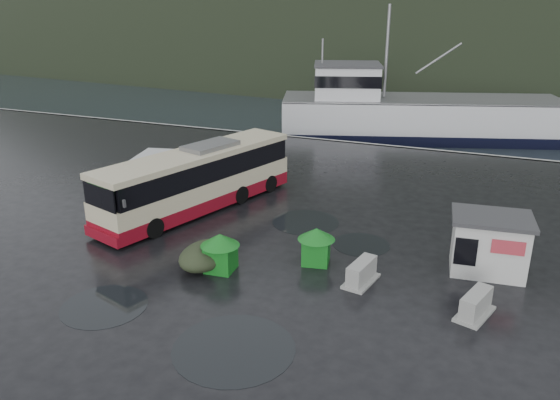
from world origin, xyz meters
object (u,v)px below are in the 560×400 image
at_px(white_van, 149,207).
at_px(fishing_trawler, 420,122).
at_px(coach_bus, 200,208).
at_px(ticket_kiosk, 485,271).
at_px(waste_bin_right, 221,270).
at_px(jersey_barrier_a, 361,282).
at_px(waste_bin_left, 316,263).
at_px(jersey_barrier_b, 474,315).
at_px(dome_tent, 205,267).

xyz_separation_m(white_van, fishing_trawler, (9.70, 26.10, 0.00)).
xyz_separation_m(coach_bus, ticket_kiosk, (13.72, -1.72, 0.00)).
xyz_separation_m(waste_bin_right, jersey_barrier_a, (5.32, 1.06, 0.00)).
bearing_deg(ticket_kiosk, waste_bin_left, -170.22).
bearing_deg(jersey_barrier_b, waste_bin_left, 164.45).
height_order(jersey_barrier_a, fishing_trawler, fishing_trawler).
height_order(waste_bin_left, fishing_trawler, fishing_trawler).
bearing_deg(waste_bin_right, jersey_barrier_a, 11.28).
xyz_separation_m(ticket_kiosk, jersey_barrier_a, (-4.27, -2.74, 0.00)).
xyz_separation_m(white_van, jersey_barrier_a, (11.98, -3.73, 0.00)).
distance_m(waste_bin_left, fishing_trawler, 28.91).
xyz_separation_m(coach_bus, jersey_barrier_a, (9.44, -4.46, 0.00)).
bearing_deg(fishing_trawler, jersey_barrier_a, -103.27).
bearing_deg(jersey_barrier_a, ticket_kiosk, 32.64).
distance_m(ticket_kiosk, jersey_barrier_b, 3.53).
distance_m(dome_tent, jersey_barrier_a, 6.12).
bearing_deg(waste_bin_left, dome_tent, -153.35).
xyz_separation_m(waste_bin_right, fishing_trawler, (3.04, 30.89, 0.00)).
height_order(coach_bus, fishing_trawler, fishing_trawler).
height_order(coach_bus, waste_bin_left, coach_bus).
relative_size(white_van, jersey_barrier_b, 3.38).
xyz_separation_m(jersey_barrier_b, fishing_trawler, (-6.36, 30.62, 0.00)).
xyz_separation_m(dome_tent, fishing_trawler, (3.75, 30.89, 0.00)).
height_order(waste_bin_left, dome_tent, waste_bin_left).
distance_m(waste_bin_left, dome_tent, 4.42).
xyz_separation_m(ticket_kiosk, fishing_trawler, (-6.56, 27.09, 0.00)).
bearing_deg(dome_tent, jersey_barrier_a, 9.94).
height_order(coach_bus, white_van, coach_bus).
bearing_deg(waste_bin_right, coach_bus, 126.76).
bearing_deg(white_van, fishing_trawler, 56.91).
bearing_deg(jersey_barrier_b, fishing_trawler, 101.73).
bearing_deg(waste_bin_left, coach_bus, 154.35).
relative_size(waste_bin_right, fishing_trawler, 0.06).
bearing_deg(ticket_kiosk, white_van, 170.38).
height_order(dome_tent, fishing_trawler, fishing_trawler).
height_order(coach_bus, ticket_kiosk, coach_bus).
height_order(white_van, jersey_barrier_b, white_van).
height_order(coach_bus, jersey_barrier_b, coach_bus).
distance_m(jersey_barrier_b, fishing_trawler, 31.27).
xyz_separation_m(waste_bin_left, jersey_barrier_b, (6.16, -1.71, 0.00)).
relative_size(dome_tent, jersey_barrier_a, 1.45).
bearing_deg(white_van, jersey_barrier_a, -30.00).
distance_m(jersey_barrier_a, jersey_barrier_b, 4.15).
bearing_deg(ticket_kiosk, waste_bin_right, -164.54).
height_order(white_van, jersey_barrier_a, white_van).
height_order(white_van, waste_bin_right, white_van).
xyz_separation_m(jersey_barrier_a, fishing_trawler, (-2.28, 29.83, 0.00)).
relative_size(ticket_kiosk, fishing_trawler, 0.11).
bearing_deg(coach_bus, waste_bin_left, -8.63).
relative_size(coach_bus, dome_tent, 4.59).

